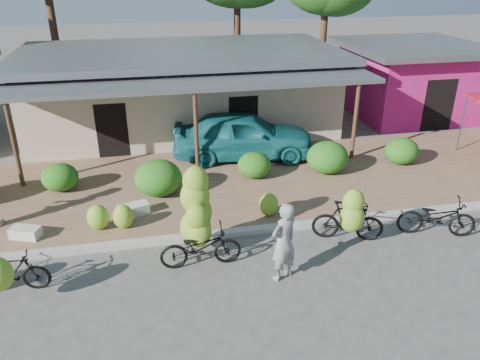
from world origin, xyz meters
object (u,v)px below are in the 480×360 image
object	(u,v)px
bike_right	(349,218)
teal_van	(243,135)
sack_far	(26,232)
sack_near	(133,210)
bike_center	(198,227)
bike_left	(8,273)
bike_far_right	(437,217)
vendor	(284,242)

from	to	relation	value
bike_right	teal_van	distance (m)	6.15
sack_far	sack_near	bearing A→B (deg)	13.32
bike_center	sack_far	distance (m)	4.67
sack_near	bike_left	bearing A→B (deg)	-131.62
bike_center	sack_near	distance (m)	2.90
bike_far_right	vendor	distance (m)	4.60
sack_near	bike_far_right	bearing A→B (deg)	-17.87
sack_near	teal_van	bearing A→B (deg)	42.12
bike_right	teal_van	xyz separation A→B (m)	(-1.46, 5.97, 0.24)
bike_center	teal_van	size ratio (longest dim) A/B	0.47
vendor	bike_center	bearing A→B (deg)	-59.55
bike_center	vendor	bearing A→B (deg)	-121.51
bike_left	sack_far	bearing A→B (deg)	7.49
sack_far	vendor	xyz separation A→B (m)	(6.06, -2.83, 0.70)
bike_left	vendor	distance (m)	5.96
bike_right	bike_left	bearing A→B (deg)	112.66
bike_far_right	sack_far	xyz separation A→B (m)	(-10.54, 1.87, -0.26)
bike_left	teal_van	size ratio (longest dim) A/B	0.33
bike_center	sack_far	bearing A→B (deg)	69.03
sack_near	bike_center	bearing A→B (deg)	-56.48
sack_near	vendor	bearing A→B (deg)	-46.22
bike_left	bike_right	world-z (taller)	bike_right
bike_right	bike_far_right	size ratio (longest dim) A/B	0.90
sack_far	teal_van	xyz separation A→B (m)	(6.65, 4.19, 0.71)
bike_left	bike_far_right	size ratio (longest dim) A/B	0.78
bike_far_right	sack_far	size ratio (longest dim) A/B	2.82
bike_left	bike_center	size ratio (longest dim) A/B	0.70
bike_right	vendor	xyz separation A→B (m)	(-2.05, -1.05, 0.24)
vendor	sack_near	bearing A→B (deg)	-73.50
bike_right	sack_near	xyz separation A→B (m)	(-5.38, 2.42, -0.45)
bike_left	sack_near	bearing A→B (deg)	-37.71
teal_van	sack_near	bearing A→B (deg)	140.46
sack_near	teal_van	distance (m)	5.33
sack_far	teal_van	size ratio (longest dim) A/B	0.15
sack_far	bike_right	bearing A→B (deg)	-12.35
sack_far	vendor	distance (m)	6.72
bike_far_right	teal_van	world-z (taller)	teal_van
sack_far	vendor	bearing A→B (deg)	-25.02
bike_left	bike_right	bearing A→B (deg)	-82.55
bike_center	vendor	size ratio (longest dim) A/B	1.22
bike_right	teal_van	size ratio (longest dim) A/B	0.38
sack_far	bike_far_right	bearing A→B (deg)	-10.07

